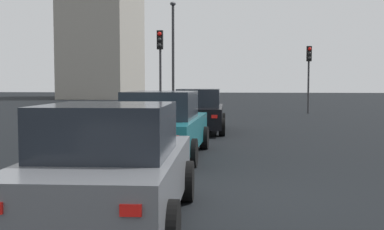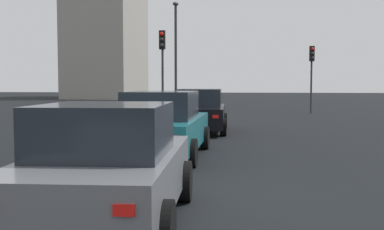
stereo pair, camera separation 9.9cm
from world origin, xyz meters
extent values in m
cube|color=black|center=(0.00, 0.00, -0.10)|extent=(160.00, 160.00, 0.20)
cube|color=black|center=(10.34, 1.36, 0.61)|extent=(4.45, 1.85, 0.71)
cube|color=#1E232B|center=(10.12, 1.36, 1.30)|extent=(2.02, 1.58, 0.66)
cylinder|color=black|center=(11.73, 0.53, 0.32)|extent=(0.65, 0.24, 0.64)
cylinder|color=black|center=(11.68, 2.27, 0.32)|extent=(0.65, 0.24, 0.64)
cylinder|color=black|center=(8.99, 0.46, 0.32)|extent=(0.65, 0.24, 0.64)
cylinder|color=black|center=(8.95, 2.19, 0.32)|extent=(0.65, 0.24, 0.64)
cube|color=red|center=(8.14, 0.68, 0.74)|extent=(0.04, 0.20, 0.11)
cube|color=red|center=(8.10, 1.93, 0.74)|extent=(0.04, 0.20, 0.11)
cube|color=#19606B|center=(4.19, 1.77, 0.62)|extent=(4.75, 1.91, 0.72)
cube|color=#1E232B|center=(3.96, 1.77, 1.31)|extent=(2.15, 1.64, 0.67)
cylinder|color=black|center=(5.64, 0.83, 0.32)|extent=(0.64, 0.23, 0.64)
cylinder|color=black|center=(5.67, 2.64, 0.32)|extent=(0.64, 0.23, 0.64)
cylinder|color=black|center=(2.72, 0.90, 0.32)|extent=(0.64, 0.23, 0.64)
cylinder|color=black|center=(2.75, 2.70, 0.32)|extent=(0.64, 0.23, 0.64)
cube|color=red|center=(1.81, 1.17, 0.75)|extent=(0.03, 0.20, 0.11)
cube|color=red|center=(1.84, 2.47, 0.75)|extent=(0.03, 0.20, 0.11)
cube|color=slate|center=(-1.60, 1.53, 0.61)|extent=(4.10, 1.90, 0.69)
cube|color=#1E232B|center=(-1.81, 1.53, 1.27)|extent=(1.87, 1.62, 0.65)
cylinder|color=black|center=(-0.32, 0.69, 0.32)|extent=(0.65, 0.24, 0.64)
cylinder|color=black|center=(-0.38, 2.46, 0.32)|extent=(0.65, 0.24, 0.64)
cylinder|color=black|center=(-2.83, 0.61, 0.32)|extent=(0.65, 0.24, 0.64)
cylinder|color=black|center=(-2.89, 2.38, 0.32)|extent=(0.65, 0.24, 0.64)
cube|color=red|center=(-3.62, 0.83, 0.73)|extent=(0.04, 0.20, 0.11)
cylinder|color=#2D2D30|center=(15.38, 3.66, 1.73)|extent=(0.11, 0.11, 3.45)
cube|color=black|center=(15.32, 3.66, 3.90)|extent=(0.22, 0.29, 0.90)
sphere|color=red|center=(15.21, 3.67, 4.17)|extent=(0.20, 0.20, 0.20)
sphere|color=black|center=(15.21, 3.67, 3.90)|extent=(0.20, 0.20, 0.20)
sphere|color=black|center=(15.21, 3.67, 3.63)|extent=(0.20, 0.20, 0.20)
cylinder|color=#2D2D30|center=(21.79, -4.27, 1.56)|extent=(0.11, 0.11, 3.12)
cube|color=black|center=(21.73, -4.28, 3.57)|extent=(0.22, 0.30, 0.90)
sphere|color=red|center=(21.63, -4.28, 3.84)|extent=(0.20, 0.20, 0.20)
sphere|color=black|center=(21.63, -4.28, 3.57)|extent=(0.20, 0.20, 0.20)
sphere|color=black|center=(21.63, -4.28, 3.30)|extent=(0.20, 0.20, 0.20)
cylinder|color=#2D2D30|center=(22.07, 3.95, 3.29)|extent=(0.16, 0.16, 6.57)
ellipsoid|color=#4C4C51|center=(22.07, 3.95, 6.69)|extent=(0.56, 0.36, 0.24)
cube|color=gray|center=(49.27, 16.00, 6.90)|extent=(13.50, 7.19, 13.80)
camera|label=1|loc=(-7.79, -0.13, 1.87)|focal=45.28mm
camera|label=2|loc=(-7.78, -0.23, 1.87)|focal=45.28mm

